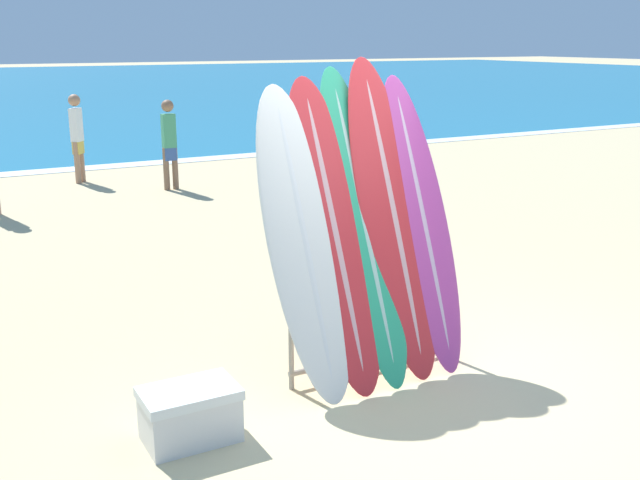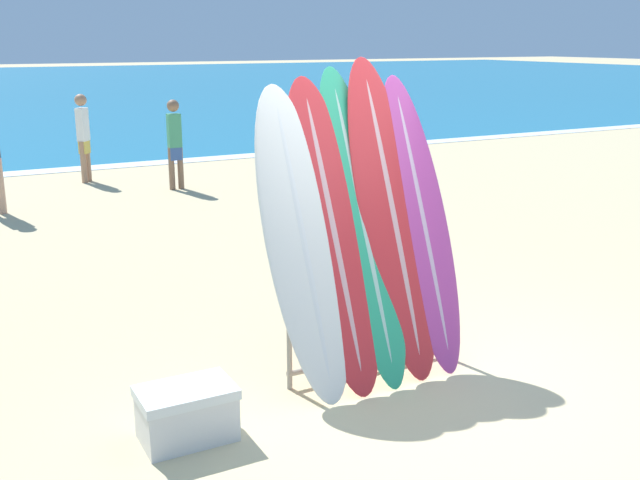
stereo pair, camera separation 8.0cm
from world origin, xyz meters
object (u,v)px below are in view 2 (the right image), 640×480
surfboard_slot_4 (421,221)px  person_near_water (83,135)px  surfboard_slot_0 (302,240)px  surfboard_slot_1 (332,232)px  surfboard_slot_3 (391,215)px  surfboard_rack (368,316)px  cooler_box (187,413)px  person_far_left (175,141)px  surfboard_slot_2 (362,224)px

surfboard_slot_4 → person_near_water: bearing=95.4°
surfboard_slot_0 → surfboard_slot_4: surfboard_slot_4 is taller
surfboard_slot_1 → surfboard_slot_3: bearing=1.4°
surfboard_slot_0 → person_near_water: size_ratio=1.40×
person_near_water → surfboard_slot_3: bearing=-138.5°
surfboard_rack → person_near_water: size_ratio=0.88×
surfboard_slot_1 → cooler_box: bearing=-161.4°
person_far_left → surfboard_slot_1: bearing=80.4°
surfboard_slot_3 → surfboard_slot_4: 0.27m
surfboard_rack → cooler_box: surfboard_rack is taller
surfboard_slot_0 → surfboard_slot_1: bearing=3.6°
person_near_water → surfboard_slot_1: bearing=-141.8°
surfboard_slot_0 → cooler_box: (-1.05, -0.43, -0.92)m
surfboard_slot_1 → cooler_box: (-1.31, -0.44, -0.95)m
surfboard_slot_2 → person_far_left: 7.76m
surfboard_rack → surfboard_slot_3: surfboard_slot_3 is taller
surfboard_rack → person_near_water: (-0.34, 9.25, 0.40)m
surfboard_slot_1 → person_near_water: surfboard_slot_1 is taller
surfboard_slot_1 → person_far_left: 7.82m
surfboard_slot_0 → surfboard_slot_2: (0.53, 0.04, 0.06)m
surfboard_slot_0 → surfboard_slot_1: (0.26, 0.02, 0.02)m
surfboard_slot_0 → surfboard_slot_4: bearing=-0.1°
surfboard_rack → surfboard_slot_4: surfboard_slot_4 is taller
surfboard_slot_0 → person_far_left: size_ratio=1.44×
surfboard_slot_4 → cooler_box: 2.35m
surfboard_slot_2 → person_far_left: size_ratio=1.52×
surfboard_slot_2 → cooler_box: bearing=-163.7°
cooler_box → surfboard_slot_4: bearing=11.4°
surfboard_rack → surfboard_slot_2: size_ratio=0.60×
surfboard_slot_1 → surfboard_slot_2: (0.27, 0.02, 0.03)m
surfboard_slot_2 → cooler_box: size_ratio=3.80×
surfboard_slot_2 → surfboard_slot_3: size_ratio=0.97×
surfboard_slot_2 → surfboard_slot_3: bearing=-1.4°
surfboard_slot_1 → person_far_left: (1.17, 7.72, -0.29)m
surfboard_slot_0 → cooler_box: size_ratio=3.61×
surfboard_slot_1 → cooler_box: surfboard_slot_1 is taller
surfboard_slot_2 → surfboard_slot_4: 0.53m
cooler_box → person_far_left: bearing=73.1°
surfboard_slot_4 → cooler_box: surfboard_slot_4 is taller
surfboard_slot_1 → surfboard_slot_3: surfboard_slot_3 is taller
surfboard_slot_2 → surfboard_slot_4: surfboard_slot_2 is taller
surfboard_slot_0 → person_near_water: surfboard_slot_0 is taller
surfboard_slot_4 → person_near_water: size_ratio=1.43×
surfboard_slot_3 → surfboard_slot_1: bearing=-178.6°
surfboard_slot_3 → person_near_water: (-0.60, 9.13, -0.34)m
surfboard_slot_0 → person_near_water: 9.16m
surfboard_slot_4 → surfboard_slot_2: bearing=176.0°
surfboard_slot_4 → surfboard_slot_0: bearing=179.9°
surfboard_slot_3 → surfboard_rack: bearing=-156.1°
surfboard_slot_1 → surfboard_slot_0: bearing=-176.4°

